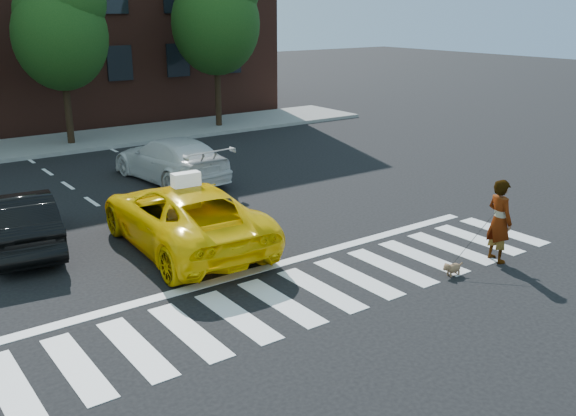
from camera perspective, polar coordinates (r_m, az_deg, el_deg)
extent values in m
plane|color=black|center=(13.17, 2.91, -7.27)|extent=(120.00, 120.00, 0.00)
cube|color=silver|center=(13.17, 2.91, -7.24)|extent=(13.00, 2.40, 0.01)
cube|color=silver|center=(14.34, -1.11, -5.09)|extent=(12.00, 0.30, 0.01)
cube|color=slate|center=(28.35, -19.95, 5.37)|extent=(30.00, 4.00, 0.15)
cylinder|color=black|center=(27.74, -19.01, 8.80)|extent=(0.28, 0.28, 3.55)
ellipsoid|color=#11380F|center=(27.51, -19.56, 14.20)|extent=(3.69, 3.69, 4.25)
sphere|color=#11380F|center=(27.42, -18.89, 16.94)|extent=(2.84, 2.84, 2.84)
sphere|color=#11380F|center=(27.62, -20.64, 16.03)|extent=(2.56, 2.56, 2.56)
cylinder|color=black|center=(30.50, -6.26, 10.62)|extent=(0.28, 0.28, 3.85)
ellipsoid|color=#11380F|center=(30.30, -6.44, 15.97)|extent=(4.00, 4.00, 4.60)
sphere|color=#11380F|center=(30.33, -7.36, 17.84)|extent=(2.77, 2.77, 2.77)
imported|color=yellow|center=(15.40, -9.24, -0.67)|extent=(2.90, 5.71, 1.55)
imported|color=black|center=(16.35, -22.79, -1.06)|extent=(2.00, 4.37, 1.39)
imported|color=silver|center=(21.46, -10.40, 4.29)|extent=(2.46, 5.12, 1.44)
imported|color=#999999|center=(15.04, 18.27, -1.08)|extent=(0.59, 0.77, 1.90)
ellipsoid|color=olive|center=(14.22, 14.52, -5.19)|extent=(0.40, 0.26, 0.21)
sphere|color=olive|center=(14.09, 13.97, -5.13)|extent=(0.18, 0.18, 0.16)
sphere|color=olive|center=(14.06, 13.76, -5.28)|extent=(0.08, 0.08, 0.07)
cylinder|color=olive|center=(14.31, 15.10, -4.85)|extent=(0.11, 0.05, 0.09)
sphere|color=olive|center=(14.10, 13.85, -4.89)|extent=(0.06, 0.06, 0.05)
sphere|color=olive|center=(14.03, 14.11, -5.02)|extent=(0.06, 0.06, 0.05)
cylinder|color=olive|center=(14.16, 14.27, -5.77)|extent=(0.05, 0.05, 0.10)
cylinder|color=olive|center=(14.23, 14.03, -5.64)|extent=(0.05, 0.05, 0.10)
cylinder|color=olive|center=(14.30, 14.94, -5.59)|extent=(0.05, 0.05, 0.10)
cylinder|color=olive|center=(14.36, 14.71, -5.47)|extent=(0.05, 0.05, 0.10)
cube|color=white|center=(14.96, -9.07, 2.53)|extent=(0.67, 0.32, 0.32)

